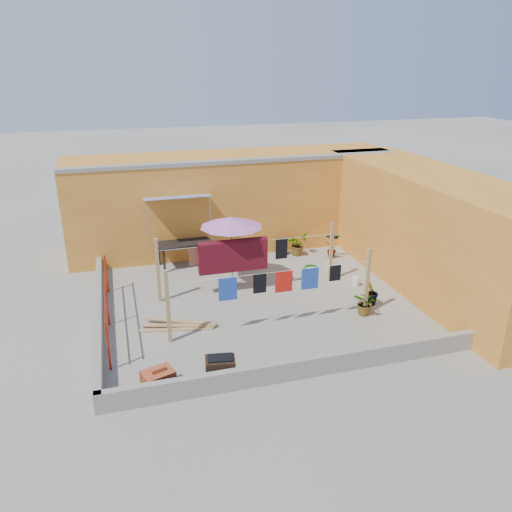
% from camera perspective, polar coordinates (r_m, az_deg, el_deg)
% --- Properties ---
extents(ground, '(80.00, 80.00, 0.00)m').
position_cam_1_polar(ground, '(13.57, 0.07, -5.29)').
color(ground, '#9E998E').
rests_on(ground, ground).
extents(wall_back, '(11.00, 3.27, 3.21)m').
position_cam_1_polar(wall_back, '(17.38, -2.70, 6.38)').
color(wall_back, orange).
rests_on(wall_back, ground).
extents(wall_right, '(2.40, 9.00, 3.20)m').
position_cam_1_polar(wall_right, '(15.15, 19.33, 2.89)').
color(wall_right, orange).
rests_on(wall_right, ground).
extents(parapet_front, '(8.30, 0.16, 0.44)m').
position_cam_1_polar(parapet_front, '(10.53, 5.66, -12.57)').
color(parapet_front, gray).
rests_on(parapet_front, ground).
extents(parapet_left, '(0.16, 7.30, 0.44)m').
position_cam_1_polar(parapet_left, '(13.05, -17.51, -6.41)').
color(parapet_left, gray).
rests_on(parapet_left, ground).
extents(red_railing, '(0.05, 4.20, 1.10)m').
position_cam_1_polar(red_railing, '(12.65, -16.72, -4.70)').
color(red_railing, '#A42210').
rests_on(red_railing, ground).
extents(clothesline_rig, '(5.09, 2.35, 1.80)m').
position_cam_1_polar(clothesline_rig, '(13.54, -2.03, -0.44)').
color(clothesline_rig, tan).
rests_on(clothesline_rig, ground).
extents(patio_umbrella, '(2.19, 2.19, 2.12)m').
position_cam_1_polar(patio_umbrella, '(13.93, -2.84, 3.86)').
color(patio_umbrella, gray).
rests_on(patio_umbrella, ground).
extents(outdoor_table, '(1.79, 1.07, 0.79)m').
position_cam_1_polar(outdoor_table, '(15.91, -8.24, 1.37)').
color(outdoor_table, black).
rests_on(outdoor_table, ground).
extents(brick_stack, '(0.70, 0.60, 0.52)m').
position_cam_1_polar(brick_stack, '(10.28, -11.09, -13.79)').
color(brick_stack, '#AC4627').
rests_on(brick_stack, ground).
extents(lumber_pile, '(1.87, 0.91, 0.12)m').
position_cam_1_polar(lumber_pile, '(12.46, -8.83, -7.84)').
color(lumber_pile, tan).
rests_on(lumber_pile, ground).
extents(brazier, '(0.66, 0.49, 0.54)m').
position_cam_1_polar(brazier, '(10.39, -4.09, -12.73)').
color(brazier, black).
rests_on(brazier, ground).
extents(white_basin, '(0.45, 0.45, 0.08)m').
position_cam_1_polar(white_basin, '(11.02, 6.49, -12.00)').
color(white_basin, silver).
rests_on(white_basin, ground).
extents(water_jug_a, '(0.20, 0.20, 0.32)m').
position_cam_1_polar(water_jug_a, '(14.74, 11.35, -2.88)').
color(water_jug_a, silver).
rests_on(water_jug_a, ground).
extents(water_jug_b, '(0.22, 0.22, 0.35)m').
position_cam_1_polar(water_jug_b, '(15.79, 8.53, -0.98)').
color(water_jug_b, silver).
rests_on(water_jug_b, ground).
extents(green_hose, '(0.48, 0.48, 0.07)m').
position_cam_1_polar(green_hose, '(15.79, 6.32, -1.33)').
color(green_hose, '#1A7925').
rests_on(green_hose, ground).
extents(plant_back_a, '(0.92, 0.90, 0.77)m').
position_cam_1_polar(plant_back_a, '(16.78, 4.74, 1.40)').
color(plant_back_a, '#1C5618').
rests_on(plant_back_a, ground).
extents(plant_back_b, '(0.46, 0.46, 0.62)m').
position_cam_1_polar(plant_back_b, '(16.76, 3.01, 1.14)').
color(plant_back_b, '#1C5618').
rests_on(plant_back_b, ground).
extents(plant_right_a, '(0.57, 0.50, 0.91)m').
position_cam_1_polar(plant_right_a, '(16.62, 8.72, 1.28)').
color(plant_right_a, '#1C5618').
rests_on(plant_right_a, ground).
extents(plant_right_b, '(0.54, 0.55, 0.78)m').
position_cam_1_polar(plant_right_b, '(13.57, 13.05, -4.04)').
color(plant_right_b, '#1C5618').
rests_on(plant_right_b, ground).
extents(plant_right_c, '(0.75, 0.77, 0.65)m').
position_cam_1_polar(plant_right_c, '(13.09, 12.43, -5.28)').
color(plant_right_c, '#1C5618').
rests_on(plant_right_c, ground).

